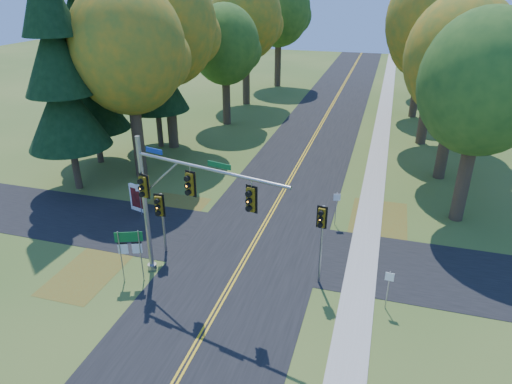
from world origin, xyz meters
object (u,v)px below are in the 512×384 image
(traffic_mast, at_px, (175,197))
(info_kiosk, at_px, (138,198))
(east_signal_pole, at_px, (321,226))
(route_sign_cluster, at_px, (130,246))

(traffic_mast, height_order, info_kiosk, traffic_mast)
(east_signal_pole, distance_m, info_kiosk, 13.58)
(east_signal_pole, relative_size, route_sign_cluster, 1.51)
(traffic_mast, bearing_deg, east_signal_pole, 27.65)
(east_signal_pole, xyz_separation_m, route_sign_cluster, (-8.98, -2.35, -1.29))
(traffic_mast, height_order, route_sign_cluster, traffic_mast)
(east_signal_pole, xyz_separation_m, info_kiosk, (-12.56, 4.55, -2.41))
(info_kiosk, bearing_deg, traffic_mast, -31.18)
(east_signal_pole, bearing_deg, info_kiosk, 168.21)
(traffic_mast, xyz_separation_m, route_sign_cluster, (-2.34, -0.65, -2.68))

